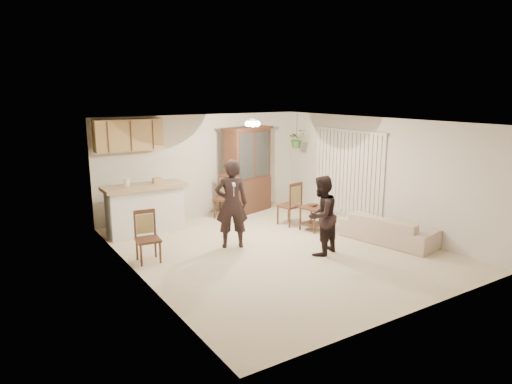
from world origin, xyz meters
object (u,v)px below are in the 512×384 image
adult (232,203)px  child (321,220)px  sofa (388,225)px  side_table (313,218)px  chair_hutch_right (289,212)px  china_hutch (248,170)px  chair_hutch_left (225,205)px  chair_bar (148,248)px

adult → child: size_ratio=1.33×
sofa → child: size_ratio=1.39×
side_table → chair_hutch_right: chair_hutch_right is taller
sofa → china_hutch: china_hutch is taller
chair_hutch_left → chair_bar: bearing=-96.9°
chair_hutch_right → side_table: bearing=94.5°
sofa → adult: size_ratio=1.04×
adult → chair_hutch_right: 2.11m
side_table → chair_hutch_right: bearing=105.7°
china_hutch → chair_hutch_left: (-0.79, -0.17, -0.78)m
adult → child: adult is taller
chair_hutch_left → chair_hutch_right: 1.68m
adult → side_table: size_ratio=2.97×
sofa → chair_bar: chair_bar is taller
child → chair_hutch_right: bearing=-128.0°
china_hutch → side_table: (0.36, -2.20, -0.80)m
sofa → chair_bar: size_ratio=1.99×
adult → child: bearing=157.1°
sofa → child: (-1.64, 0.21, 0.31)m
adult → china_hutch: (1.73, 2.21, 0.18)m
sofa → side_table: (-0.78, 1.49, -0.08)m
side_table → adult: bearing=-179.5°
child → chair_hutch_left: bearing=-103.6°
chair_hutch_left → chair_hutch_right: chair_hutch_left is taller
sofa → china_hutch: 3.92m
china_hutch → chair_bar: size_ratio=2.32×
china_hutch → sofa: bearing=-89.5°
chair_hutch_left → chair_hutch_right: bearing=-8.3°
adult → chair_hutch_right: (1.91, 0.66, -0.61)m
child → sofa: bearing=154.3°
child → adult: bearing=-64.3°
china_hutch → side_table: china_hutch is taller
adult → china_hutch: 2.82m
adult → chair_bar: bearing=19.4°
child → china_hutch: 3.54m
adult → sofa: bearing=175.8°
side_table → chair_bar: bearing=178.7°
adult → chair_hutch_right: size_ratio=1.76×
sofa → chair_hutch_right: 2.34m
child → chair_hutch_right: child is taller
child → side_table: size_ratio=2.23×
adult → side_table: (2.09, 0.02, -0.62)m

